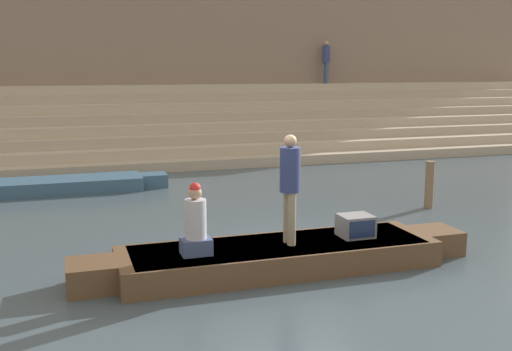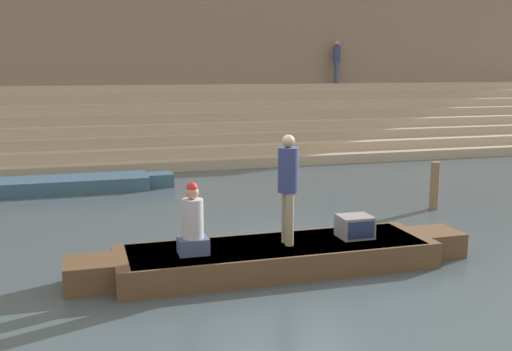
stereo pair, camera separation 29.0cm
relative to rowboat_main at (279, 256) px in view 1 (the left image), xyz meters
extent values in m
plane|color=#3D4C56|center=(0.68, 0.79, -0.22)|extent=(120.00, 120.00, 0.00)
cube|color=tan|center=(0.68, 12.08, -0.07)|extent=(36.00, 5.40, 0.31)
cube|color=#B2A28D|center=(0.68, 12.42, 0.25)|extent=(36.00, 4.73, 0.31)
cube|color=tan|center=(0.68, 12.75, 0.56)|extent=(36.00, 4.05, 0.31)
cube|color=#B2A28D|center=(0.68, 13.09, 0.87)|extent=(36.00, 3.38, 0.31)
cube|color=tan|center=(0.68, 13.43, 1.19)|extent=(36.00, 2.70, 0.31)
cube|color=#B2A28D|center=(0.68, 13.77, 1.50)|extent=(36.00, 2.03, 0.31)
cube|color=tan|center=(0.68, 14.10, 1.81)|extent=(36.00, 1.35, 0.31)
cube|color=#B2A28D|center=(0.68, 14.44, 2.13)|extent=(36.00, 0.68, 0.31)
cube|color=#7F6B5B|center=(0.68, 15.38, 3.75)|extent=(34.20, 1.20, 7.95)
cube|color=#4C4037|center=(0.68, 14.76, 0.08)|extent=(34.20, 0.12, 0.60)
cube|color=brown|center=(0.00, 0.00, -0.02)|extent=(5.08, 1.42, 0.41)
cube|color=#2D2D2D|center=(0.00, 0.00, 0.17)|extent=(4.68, 1.32, 0.05)
cube|color=brown|center=(2.90, 0.00, -0.02)|extent=(0.71, 0.78, 0.41)
cube|color=brown|center=(-2.90, 0.00, -0.02)|extent=(0.71, 0.78, 0.41)
cylinder|color=olive|center=(-0.76, 0.81, 0.09)|extent=(2.32, 0.04, 0.04)
cylinder|color=gray|center=(0.16, 0.07, 0.61)|extent=(0.14, 0.14, 0.84)
cylinder|color=gray|center=(0.16, -0.11, 0.61)|extent=(0.14, 0.14, 0.84)
cylinder|color=navy|center=(0.16, -0.02, 1.39)|extent=(0.32, 0.32, 0.70)
sphere|color=tan|center=(0.16, -0.02, 1.84)|extent=(0.20, 0.20, 0.20)
cube|color=#3D4C75|center=(-1.37, -0.11, 0.31)|extent=(0.45, 0.35, 0.25)
cylinder|color=#B2B2BC|center=(-1.37, -0.11, 0.74)|extent=(0.32, 0.32, 0.60)
sphere|color=tan|center=(-1.37, -0.11, 1.13)|extent=(0.20, 0.20, 0.20)
sphere|color=red|center=(-1.37, -0.11, 1.20)|extent=(0.17, 0.17, 0.17)
cube|color=slate|center=(1.35, 0.02, 0.37)|extent=(0.54, 0.47, 0.36)
cube|color=navy|center=(1.35, -0.22, 0.37)|extent=(0.46, 0.02, 0.28)
cube|color=#33516B|center=(-3.68, 7.34, -0.05)|extent=(4.86, 1.24, 0.35)
cube|color=#993328|center=(-3.68, 7.34, 0.11)|extent=(4.47, 1.14, 0.05)
cube|color=#33516B|center=(-0.91, 7.34, -0.05)|extent=(0.68, 0.68, 0.35)
cylinder|color=brown|center=(4.70, 2.88, 0.32)|extent=(0.20, 0.20, 1.09)
cylinder|color=#3D4C75|center=(7.34, 14.53, 2.70)|extent=(0.13, 0.13, 0.84)
cylinder|color=#3D4C75|center=(7.34, 14.36, 2.70)|extent=(0.13, 0.13, 0.84)
cylinder|color=navy|center=(7.34, 14.44, 3.47)|extent=(0.31, 0.31, 0.70)
sphere|color=tan|center=(7.34, 14.44, 3.92)|extent=(0.20, 0.20, 0.20)
camera|label=1|loc=(-3.17, -8.60, 2.97)|focal=42.00mm
camera|label=2|loc=(-2.90, -8.68, 2.97)|focal=42.00mm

